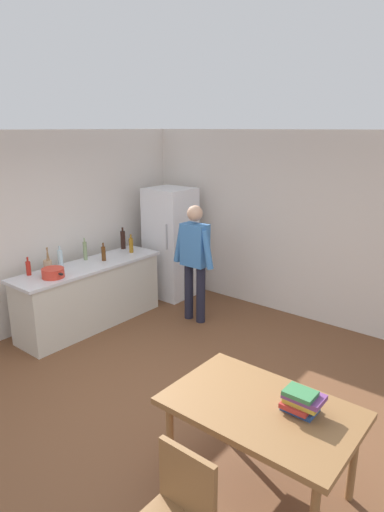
% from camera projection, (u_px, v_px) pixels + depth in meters
% --- Properties ---
extents(ground_plane, '(14.00, 14.00, 0.00)m').
position_uv_depth(ground_plane, '(155.00, 402.00, 4.53)').
color(ground_plane, brown).
extents(wall_back, '(6.40, 0.12, 2.70)m').
position_uv_depth(wall_back, '(295.00, 226.00, 6.39)').
color(wall_back, silver).
rests_on(wall_back, ground_plane).
extents(wall_left, '(0.12, 5.60, 2.70)m').
position_uv_depth(wall_left, '(22.00, 234.00, 5.87)').
color(wall_left, silver).
rests_on(wall_left, ground_plane).
extents(kitchen_counter, '(0.64, 2.20, 0.90)m').
position_uv_depth(kitchen_counter, '(90.00, 295.00, 6.21)').
color(kitchen_counter, beige).
rests_on(kitchen_counter, ground_plane).
extents(refrigerator, '(0.70, 0.67, 1.80)m').
position_uv_depth(refrigerator, '(171.00, 243.00, 7.21)').
color(refrigerator, white).
rests_on(refrigerator, ground_plane).
extents(person, '(0.70, 0.22, 1.70)m').
position_uv_depth(person, '(195.00, 256.00, 6.20)').
color(person, '#1E1E2D').
rests_on(person, ground_plane).
extents(dining_table, '(1.40, 0.90, 0.75)m').
position_uv_depth(dining_table, '(261.00, 414.00, 3.27)').
color(dining_table, olive).
rests_on(dining_table, ground_plane).
extents(cooking_pot, '(0.40, 0.28, 0.12)m').
position_uv_depth(cooking_pot, '(53.00, 273.00, 5.54)').
color(cooking_pot, red).
rests_on(cooking_pot, kitchen_counter).
extents(utensil_jar, '(0.11, 0.11, 0.32)m').
position_uv_depth(utensil_jar, '(48.00, 265.00, 5.81)').
color(utensil_jar, tan).
rests_on(utensil_jar, kitchen_counter).
extents(bottle_oil_amber, '(0.06, 0.06, 0.28)m').
position_uv_depth(bottle_oil_amber, '(131.00, 245.00, 6.64)').
color(bottle_oil_amber, '#996619').
rests_on(bottle_oil_amber, kitchen_counter).
extents(bottle_vinegar_tall, '(0.06, 0.06, 0.32)m').
position_uv_depth(bottle_vinegar_tall, '(85.00, 251.00, 6.27)').
color(bottle_vinegar_tall, gray).
rests_on(bottle_vinegar_tall, kitchen_counter).
extents(bottle_beer_brown, '(0.06, 0.06, 0.26)m').
position_uv_depth(bottle_beer_brown, '(104.00, 253.00, 6.24)').
color(bottle_beer_brown, '#5B3314').
rests_on(bottle_beer_brown, kitchen_counter).
extents(bottle_water_clear, '(0.07, 0.07, 0.30)m').
position_uv_depth(bottle_water_clear, '(60.00, 259.00, 5.92)').
color(bottle_water_clear, silver).
rests_on(bottle_water_clear, kitchen_counter).
extents(bottle_wine_dark, '(0.08, 0.08, 0.34)m').
position_uv_depth(bottle_wine_dark, '(123.00, 240.00, 6.84)').
color(bottle_wine_dark, black).
rests_on(bottle_wine_dark, kitchen_counter).
extents(bottle_sauce_red, '(0.06, 0.06, 0.24)m').
position_uv_depth(bottle_sauce_red, '(28.00, 268.00, 5.62)').
color(bottle_sauce_red, '#B22319').
rests_on(bottle_sauce_red, kitchen_counter).
extents(book_stack, '(0.28, 0.21, 0.18)m').
position_uv_depth(book_stack, '(301.00, 401.00, 3.15)').
color(book_stack, '#284C8E').
rests_on(book_stack, dining_table).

